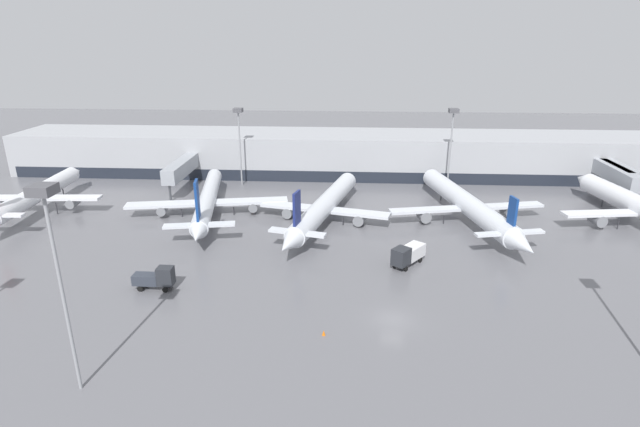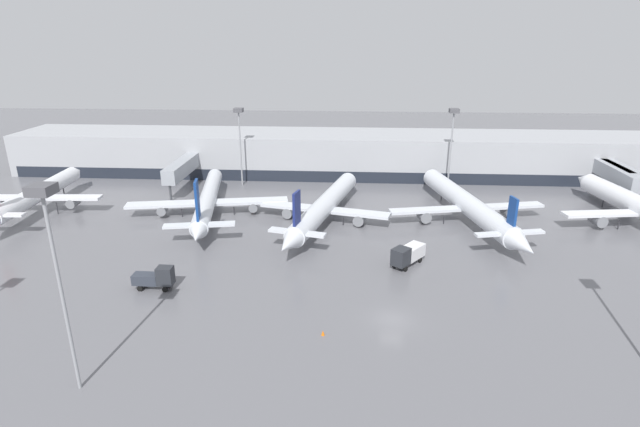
{
  "view_description": "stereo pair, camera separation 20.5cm",
  "coord_description": "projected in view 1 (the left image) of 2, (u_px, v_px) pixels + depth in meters",
  "views": [
    {
      "loc": [
        -5.09,
        -48.15,
        29.52
      ],
      "look_at": [
        -9.64,
        25.8,
        3.0
      ],
      "focal_mm": 28.0,
      "sensor_mm": 36.0,
      "label": 1
    },
    {
      "loc": [
        -4.89,
        -48.14,
        29.52
      ],
      "look_at": [
        -9.64,
        25.8,
        3.0
      ],
      "focal_mm": 28.0,
      "sensor_mm": 36.0,
      "label": 2
    }
  ],
  "objects": [
    {
      "name": "ground_plane",
      "position": [
        393.0,
        320.0,
        54.91
      ],
      "size": [
        320.0,
        320.0,
        0.0
      ],
      "primitive_type": "plane",
      "color": "slate"
    },
    {
      "name": "terminal_building",
      "position": [
        374.0,
        154.0,
        111.44
      ],
      "size": [
        160.0,
        31.36,
        9.0
      ],
      "color": "#9EA0A5",
      "rests_on": "ground_plane"
    },
    {
      "name": "parked_jet_0",
      "position": [
        467.0,
        204.0,
        83.32
      ],
      "size": [
        26.49,
        40.42,
        8.57
      ],
      "rotation": [
        0.0,
        0.0,
        1.78
      ],
      "color": "silver",
      "rests_on": "ground_plane"
    },
    {
      "name": "parked_jet_2",
      "position": [
        208.0,
        200.0,
        86.15
      ],
      "size": [
        27.7,
        37.14,
        9.82
      ],
      "rotation": [
        0.0,
        0.0,
        1.75
      ],
      "color": "silver",
      "rests_on": "ground_plane"
    },
    {
      "name": "parked_jet_3",
      "position": [
        36.0,
        195.0,
        86.84
      ],
      "size": [
        22.46,
        33.56,
        9.65
      ],
      "rotation": [
        0.0,
        0.0,
        1.63
      ],
      "color": "silver",
      "rests_on": "ground_plane"
    },
    {
      "name": "parked_jet_4",
      "position": [
        324.0,
        206.0,
        83.18
      ],
      "size": [
        22.04,
        38.46,
        9.09
      ],
      "rotation": [
        0.0,
        0.0,
        1.33
      ],
      "color": "silver",
      "rests_on": "ground_plane"
    },
    {
      "name": "service_truck_0",
      "position": [
        408.0,
        254.0,
        67.43
      ],
      "size": [
        5.13,
        5.83,
        2.98
      ],
      "rotation": [
        0.0,
        0.0,
        4.05
      ],
      "color": "silver",
      "rests_on": "ground_plane"
    },
    {
      "name": "service_truck_1",
      "position": [
        156.0,
        278.0,
        61.0
      ],
      "size": [
        5.02,
        1.74,
        2.99
      ],
      "rotation": [
        0.0,
        0.0,
        6.27
      ],
      "color": "#2D333D",
      "rests_on": "ground_plane"
    },
    {
      "name": "traffic_cone_1",
      "position": [
        251.0,
        204.0,
        91.21
      ],
      "size": [
        0.42,
        0.42,
        0.73
      ],
      "color": "orange",
      "rests_on": "ground_plane"
    },
    {
      "name": "traffic_cone_2",
      "position": [
        324.0,
        333.0,
        51.96
      ],
      "size": [
        0.37,
        0.37,
        0.56
      ],
      "color": "orange",
      "rests_on": "ground_plane"
    },
    {
      "name": "apron_light_mast_1",
      "position": [
        239.0,
        124.0,
        100.21
      ],
      "size": [
        1.8,
        1.8,
        15.87
      ],
      "color": "gray",
      "rests_on": "ground_plane"
    },
    {
      "name": "apron_light_mast_3",
      "position": [
        452.0,
        126.0,
        95.65
      ],
      "size": [
        1.8,
        1.8,
        16.44
      ],
      "color": "gray",
      "rests_on": "ground_plane"
    },
    {
      "name": "apron_light_mast_4",
      "position": [
        51.0,
        234.0,
        39.28
      ],
      "size": [
        1.8,
        1.8,
        18.8
      ],
      "color": "gray",
      "rests_on": "ground_plane"
    }
  ]
}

